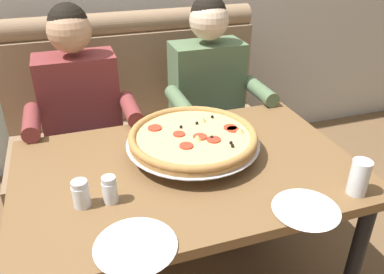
% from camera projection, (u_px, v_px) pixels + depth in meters
% --- Properties ---
extents(booth_bench, '(1.58, 0.78, 1.13)m').
position_uv_depth(booth_bench, '(144.00, 138.00, 2.46)').
color(booth_bench, '#937556').
rests_on(booth_bench, ground_plane).
extents(dining_table, '(1.34, 0.86, 0.75)m').
position_uv_depth(dining_table, '(187.00, 184.00, 1.59)').
color(dining_table, brown).
rests_on(dining_table, ground_plane).
extents(diner_left, '(0.54, 0.64, 1.27)m').
position_uv_depth(diner_left, '(83.00, 120.00, 1.99)').
color(diner_left, '#2D3342').
rests_on(diner_left, ground_plane).
extents(diner_right, '(0.54, 0.64, 1.27)m').
position_uv_depth(diner_right, '(213.00, 102.00, 2.19)').
color(diner_right, '#2D3342').
rests_on(diner_right, ground_plane).
extents(pizza, '(0.55, 0.55, 0.11)m').
position_uv_depth(pizza, '(193.00, 137.00, 1.59)').
color(pizza, silver).
rests_on(pizza, dining_table).
extents(shaker_pepper_flakes, '(0.06, 0.06, 0.10)m').
position_uv_depth(shaker_pepper_flakes, '(81.00, 195.00, 1.31)').
color(shaker_pepper_flakes, white).
rests_on(shaker_pepper_flakes, dining_table).
extents(shaker_oregano, '(0.05, 0.05, 0.10)m').
position_uv_depth(shaker_oregano, '(110.00, 191.00, 1.33)').
color(shaker_oregano, white).
rests_on(shaker_oregano, dining_table).
extents(plate_near_left, '(0.25, 0.25, 0.02)m').
position_uv_depth(plate_near_left, '(135.00, 244.00, 1.16)').
color(plate_near_left, white).
rests_on(plate_near_left, dining_table).
extents(plate_near_right, '(0.23, 0.23, 0.02)m').
position_uv_depth(plate_near_right, '(306.00, 208.00, 1.30)').
color(plate_near_right, white).
rests_on(plate_near_right, dining_table).
extents(drinking_glass, '(0.07, 0.07, 0.13)m').
position_uv_depth(drinking_glass, '(359.00, 179.00, 1.37)').
color(drinking_glass, silver).
rests_on(drinking_glass, dining_table).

